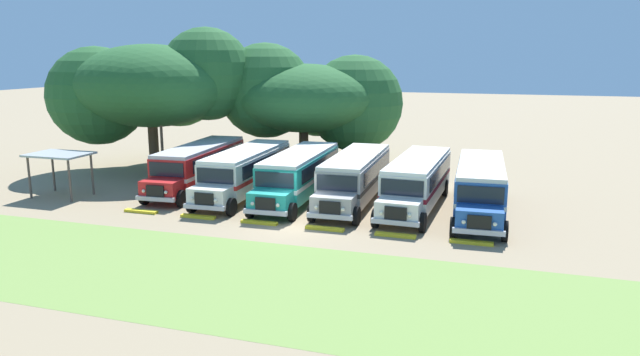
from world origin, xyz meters
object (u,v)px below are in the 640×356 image
Objects in this scene: parked_bus_slot_3 at (355,176)px; parked_bus_slot_4 at (417,180)px; parked_bus_slot_2 at (299,173)px; parked_bus_slot_5 at (480,185)px; broad_shade_tree at (310,98)px; parked_bus_slot_0 at (199,164)px; waiting_shelter at (59,158)px; secondary_tree at (154,86)px; parked_bus_slot_1 at (246,170)px; utility_pole at (161,119)px.

parked_bus_slot_4 is (3.72, -0.05, 0.00)m from parked_bus_slot_3.
parked_bus_slot_5 is at bearing 87.24° from parked_bus_slot_2.
broad_shade_tree reaches higher than parked_bus_slot_2.
parked_bus_slot_0 is at bearing -95.29° from parked_bus_slot_5.
parked_bus_slot_2 is at bearing 15.83° from waiting_shelter.
parked_bus_slot_4 is 22.04m from secondary_tree.
parked_bus_slot_2 and parked_bus_slot_5 have the same top height.
broad_shade_tree reaches higher than parked_bus_slot_3.
parked_bus_slot_1 is 1.00× the size of parked_bus_slot_3.
parked_bus_slot_2 is 3.02× the size of waiting_shelter.
parked_bus_slot_0 is 5.71m from utility_pole.
secondary_tree reaches higher than parked_bus_slot_0.
broad_shade_tree reaches higher than parked_bus_slot_5.
parked_bus_slot_1 is 0.74× the size of secondary_tree.
parked_bus_slot_2 is 15.52m from secondary_tree.
utility_pole is at bearing -103.07° from parked_bus_slot_3.
broad_shade_tree reaches higher than waiting_shelter.
parked_bus_slot_0 is 1.01× the size of parked_bus_slot_4.
parked_bus_slot_0 is 1.40× the size of utility_pole.
parked_bus_slot_1 reaches higher than waiting_shelter.
waiting_shelter is (-14.23, -4.03, 0.87)m from parked_bus_slot_2.
parked_bus_slot_5 is at bearing 85.13° from parked_bus_slot_3.
parked_bus_slot_1 is 7.01m from parked_bus_slot_3.
parked_bus_slot_3 is at bearing -11.32° from utility_pole.
parked_bus_slot_5 is at bearing -13.37° from secondary_tree.
parked_bus_slot_0 is at bearing -103.83° from parked_bus_slot_1.
parked_bus_slot_1 is at bearing -29.51° from secondary_tree.
parked_bus_slot_1 is 0.78× the size of broad_shade_tree.
parked_bus_slot_5 is at bearing 83.39° from parked_bus_slot_0.
parked_bus_slot_1 and parked_bus_slot_4 have the same top height.
parked_bus_slot_0 is 3.04× the size of waiting_shelter.
parked_bus_slot_1 is 11.37m from broad_shade_tree.
parked_bus_slot_4 is at bearing 87.49° from parked_bus_slot_3.
waiting_shelter is at bearing -59.34° from parked_bus_slot_0.
parked_bus_slot_3 is (3.46, 0.27, 0.00)m from parked_bus_slot_2.
secondary_tree is at bearing -105.92° from parked_bus_slot_5.
broad_shade_tree is at bearing 152.44° from parked_bus_slot_0.
parked_bus_slot_0 is at bearing -113.69° from broad_shade_tree.
parked_bus_slot_3 is 1.39× the size of utility_pole.
parked_bus_slot_5 is 17.81m from broad_shade_tree.
broad_shade_tree is at bearing -130.89° from parked_bus_slot_5.
parked_bus_slot_2 is at bearing -15.80° from utility_pole.
parked_bus_slot_1 is 1.39× the size of utility_pole.
parked_bus_slot_5 is at bearing 87.67° from parked_bus_slot_1.
parked_bus_slot_5 is (18.01, -0.86, 0.00)m from parked_bus_slot_0.
broad_shade_tree is 18.77m from waiting_shelter.
broad_shade_tree is (-2.92, 10.68, 3.75)m from parked_bus_slot_2.
parked_bus_slot_4 is (7.18, 0.22, 0.00)m from parked_bus_slot_2.
secondary_tree is (-10.10, 5.71, 4.78)m from parked_bus_slot_1.
parked_bus_slot_3 is at bearing 83.64° from parked_bus_slot_0.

